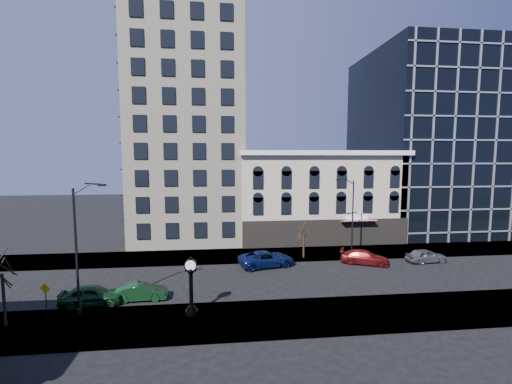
{
  "coord_description": "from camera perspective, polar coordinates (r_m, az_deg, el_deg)",
  "views": [
    {
      "loc": [
        -1.81,
        -31.43,
        11.61
      ],
      "look_at": [
        2.0,
        4.0,
        8.0
      ],
      "focal_mm": 24.0,
      "sensor_mm": 36.0,
      "label": 1
    }
  ],
  "objects": [
    {
      "name": "sidewalk_far",
      "position": [
        41.13,
        -3.43,
        -10.54
      ],
      "size": [
        160.0,
        6.0,
        0.12
      ],
      "primitive_type": "cube",
      "color": "gray",
      "rests_on": "ground"
    },
    {
      "name": "car_far_b",
      "position": [
        39.83,
        17.65,
        -10.32
      ],
      "size": [
        5.56,
        4.05,
        1.5
      ],
      "primitive_type": "imported",
      "rotation": [
        0.0,
        0.0,
        1.14
      ],
      "color": "maroon",
      "rests_on": "ground"
    },
    {
      "name": "street_lamp_near",
      "position": [
        27.69,
        -26.53,
        -3.24
      ],
      "size": [
        2.47,
        1.04,
        9.86
      ],
      "rotation": [
        0.0,
        0.0,
        0.31
      ],
      "color": "black",
      "rests_on": "sidewalk_near"
    },
    {
      "name": "sidewalk_near",
      "position": [
        26.19,
        -1.65,
        -20.39
      ],
      "size": [
        160.0,
        6.0,
        0.12
      ],
      "primitive_type": "cube",
      "color": "gray",
      "rests_on": "ground"
    },
    {
      "name": "car_near_b",
      "position": [
        30.54,
        -18.53,
        -15.5
      ],
      "size": [
        4.18,
        1.63,
        1.36
      ],
      "primitive_type": "imported",
      "rotation": [
        0.0,
        0.0,
        1.62
      ],
      "color": "#143F1E",
      "rests_on": "ground"
    },
    {
      "name": "bare_tree_near",
      "position": [
        29.13,
        -36.76,
        -9.39
      ],
      "size": [
        3.42,
        3.42,
        5.88
      ],
      "color": "#312318",
      "rests_on": "sidewalk_near"
    },
    {
      "name": "warning_sign",
      "position": [
        29.65,
        -31.66,
        -14.2
      ],
      "size": [
        0.83,
        0.26,
        2.6
      ],
      "rotation": [
        0.0,
        0.0,
        -0.26
      ],
      "color": "black",
      "rests_on": "sidewalk_near"
    },
    {
      "name": "glass_office",
      "position": [
        62.35,
        26.95,
        7.36
      ],
      "size": [
        20.0,
        20.15,
        28.0
      ],
      "color": "black",
      "rests_on": "ground"
    },
    {
      "name": "car_near_a",
      "position": [
        31.0,
        -25.67,
        -15.19
      ],
      "size": [
        4.94,
        2.41,
        1.62
      ],
      "primitive_type": "imported",
      "rotation": [
        0.0,
        0.0,
        1.68
      ],
      "color": "#143F1E",
      "rests_on": "ground"
    },
    {
      "name": "street_clock",
      "position": [
        26.46,
        -10.77,
        -15.45
      ],
      "size": [
        0.98,
        0.98,
        4.31
      ],
      "rotation": [
        0.0,
        0.0,
        -0.12
      ],
      "color": "black",
      "rests_on": "sidewalk_near"
    },
    {
      "name": "car_far_a",
      "position": [
        37.21,
        1.76,
        -11.06
      ],
      "size": [
        6.42,
        3.98,
        1.66
      ],
      "primitive_type": "imported",
      "rotation": [
        0.0,
        0.0,
        1.79
      ],
      "color": "#0C194C",
      "rests_on": "ground"
    },
    {
      "name": "street_lamp_far",
      "position": [
        40.99,
        15.04,
        -0.66
      ],
      "size": [
        2.41,
        0.47,
        9.32
      ],
      "rotation": [
        0.0,
        0.0,
        3.22
      ],
      "color": "black",
      "rests_on": "sidewalk_far"
    },
    {
      "name": "bare_tree_far",
      "position": [
        39.82,
        7.99,
        -6.21
      ],
      "size": [
        2.52,
        2.52,
        4.33
      ],
      "color": "#312318",
      "rests_on": "sidewalk_far"
    },
    {
      "name": "cream_tower",
      "position": [
        51.08,
        -11.25,
        14.36
      ],
      "size": [
        15.9,
        15.4,
        42.5
      ],
      "color": "beige",
      "rests_on": "ground"
    },
    {
      "name": "ground",
      "position": [
        33.56,
        -2.75,
        -14.46
      ],
      "size": [
        160.0,
        160.0,
        0.0
      ],
      "primitive_type": "plane",
      "color": "black",
      "rests_on": "ground"
    },
    {
      "name": "victorian_row",
      "position": [
        49.62,
        10.07,
        -0.8
      ],
      "size": [
        22.6,
        11.19,
        12.5
      ],
      "color": "#BBB49A",
      "rests_on": "ground"
    },
    {
      "name": "car_far_c",
      "position": [
        42.96,
        26.46,
        -9.48
      ],
      "size": [
        4.52,
        2.12,
        1.5
      ],
      "primitive_type": "imported",
      "rotation": [
        0.0,
        0.0,
        1.65
      ],
      "color": "#595B60",
      "rests_on": "ground"
    }
  ]
}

